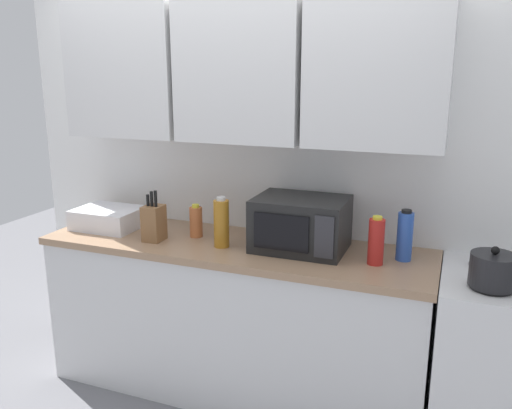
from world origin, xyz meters
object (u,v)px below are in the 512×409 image
microwave (301,224)px  bottle_amber_vinegar (221,223)px  bottle_red_sauce (376,241)px  bottle_blue_cleaner (405,236)px  dish_rack (109,218)px  knife_block (154,222)px  kettle (493,270)px  bottle_spice_jar (196,222)px

microwave → bottle_amber_vinegar: size_ratio=1.74×
bottle_amber_vinegar → bottle_red_sauce: size_ratio=1.13×
microwave → bottle_blue_cleaner: bearing=3.1°
bottle_blue_cleaner → bottle_amber_vinegar: 0.95m
bottle_amber_vinegar → bottle_blue_cleaner: bearing=8.7°
microwave → dish_rack: microwave is taller
microwave → bottle_red_sauce: 0.42m
microwave → bottle_blue_cleaner: size_ratio=1.84×
knife_block → bottle_amber_vinegar: size_ratio=1.05×
microwave → knife_block: 0.82m
knife_block → kettle: bearing=-1.6°
bottle_amber_vinegar → bottle_spice_jar: bearing=153.0°
dish_rack → knife_block: 0.41m
dish_rack → kettle: bearing=-4.3°
dish_rack → bottle_blue_cleaner: bottle_blue_cleaner is taller
bottle_red_sauce → bottle_spice_jar: bearing=175.9°
bottle_amber_vinegar → bottle_red_sauce: 0.82m
kettle → microwave: bearing=167.7°
kettle → bottle_blue_cleaner: bottle_blue_cleaner is taller
kettle → bottle_amber_vinegar: (-1.34, 0.09, 0.05)m
microwave → bottle_red_sauce: (0.41, -0.08, -0.02)m
kettle → bottle_amber_vinegar: 1.34m
kettle → dish_rack: kettle is taller
knife_block → bottle_amber_vinegar: bearing=5.5°
microwave → bottle_amber_vinegar: 0.42m
microwave → knife_block: bearing=-169.2°
bottle_red_sauce → microwave: bearing=168.7°
microwave → bottle_red_sauce: size_ratio=1.97×
knife_block → bottle_blue_cleaner: 1.35m
microwave → bottle_red_sauce: bearing=-11.3°
bottle_blue_cleaner → dish_rack: bearing=-177.6°
kettle → dish_rack: size_ratio=0.52×
dish_rack → bottle_amber_vinegar: 0.79m
kettle → bottle_amber_vinegar: bearing=176.3°
bottle_red_sauce → knife_block: bearing=-176.6°
microwave → dish_rack: bearing=-177.9°
kettle → bottle_blue_cleaner: size_ratio=0.76×
kettle → bottle_red_sauce: bearing=166.9°
knife_block → bottle_spice_jar: 0.24m
bottle_spice_jar → bottle_red_sauce: 1.03m
knife_block → bottle_red_sauce: (1.21, 0.07, 0.01)m
bottle_spice_jar → bottle_red_sauce: bottle_red_sauce is taller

